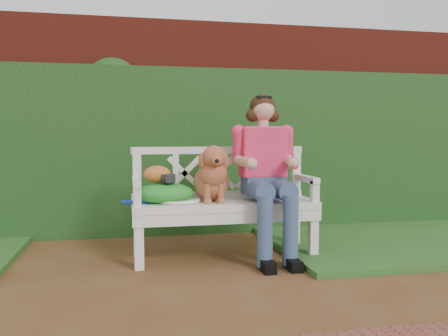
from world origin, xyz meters
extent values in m
plane|color=#542F18|center=(0.00, 0.00, 0.00)|extent=(60.00, 60.00, 0.00)
cube|color=maroon|center=(0.00, 1.90, 1.10)|extent=(10.00, 0.30, 2.20)
cube|color=#296323|center=(0.00, 1.68, 0.85)|extent=(10.00, 0.18, 1.70)
cube|color=#1C4316|center=(2.40, 0.90, 0.03)|extent=(2.60, 2.00, 0.05)
cube|color=black|center=(0.12, 0.60, 0.68)|extent=(0.11, 0.09, 0.07)
ellipsoid|color=#BB6227|center=(0.04, 0.64, 0.71)|extent=(0.22, 0.16, 0.14)
camera|label=1|loc=(-0.20, -3.17, 1.02)|focal=38.00mm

